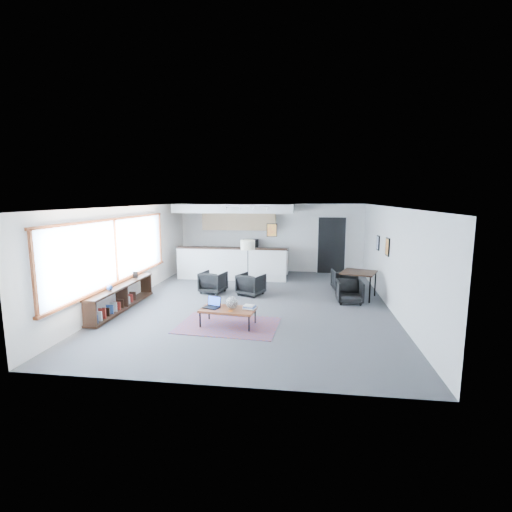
# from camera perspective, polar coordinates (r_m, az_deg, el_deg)

# --- Properties ---
(room) EXTENTS (7.02, 9.02, 2.62)m
(room) POSITION_cam_1_polar(r_m,az_deg,el_deg) (9.85, -0.13, 0.02)
(room) COLOR #48484B
(room) RESTS_ON ground
(window) EXTENTS (0.10, 5.95, 1.66)m
(window) POSITION_cam_1_polar(r_m,az_deg,el_deg) (10.06, -20.82, 0.50)
(window) COLOR #8CBFFF
(window) RESTS_ON room
(console) EXTENTS (0.35, 3.00, 0.80)m
(console) POSITION_cam_1_polar(r_m,az_deg,el_deg) (10.07, -20.04, -6.00)
(console) COLOR black
(console) RESTS_ON floor
(kitchenette) EXTENTS (4.20, 1.96, 2.60)m
(kitchenette) POSITION_cam_1_polar(r_m,az_deg,el_deg) (13.66, -3.04, 2.88)
(kitchenette) COLOR white
(kitchenette) RESTS_ON floor
(doorway) EXTENTS (1.10, 0.12, 2.15)m
(doorway) POSITION_cam_1_polar(r_m,az_deg,el_deg) (14.21, 11.52, 1.72)
(doorway) COLOR black
(doorway) RESTS_ON room
(track_light) EXTENTS (1.60, 0.07, 0.15)m
(track_light) POSITION_cam_1_polar(r_m,az_deg,el_deg) (12.00, -1.53, 7.53)
(track_light) COLOR silver
(track_light) RESTS_ON room
(wall_art_lower) EXTENTS (0.03, 0.38, 0.48)m
(wall_art_lower) POSITION_cam_1_polar(r_m,az_deg,el_deg) (10.36, 19.57, 1.34)
(wall_art_lower) COLOR black
(wall_art_lower) RESTS_ON room
(wall_art_upper) EXTENTS (0.03, 0.34, 0.44)m
(wall_art_upper) POSITION_cam_1_polar(r_m,az_deg,el_deg) (11.63, 18.25, 1.95)
(wall_art_upper) COLOR black
(wall_art_upper) RESTS_ON room
(kilim_rug) EXTENTS (2.29, 1.65, 0.01)m
(kilim_rug) POSITION_cam_1_polar(r_m,az_deg,el_deg) (8.47, -4.30, -10.57)
(kilim_rug) COLOR #5B3447
(kilim_rug) RESTS_ON floor
(coffee_table) EXTENTS (1.27, 0.77, 0.39)m
(coffee_table) POSITION_cam_1_polar(r_m,az_deg,el_deg) (8.36, -4.33, -8.26)
(coffee_table) COLOR brown
(coffee_table) RESTS_ON floor
(laptop) EXTENTS (0.41, 0.37, 0.24)m
(laptop) POSITION_cam_1_polar(r_m,az_deg,el_deg) (8.46, -6.65, -7.37)
(laptop) COLOR black
(laptop) RESTS_ON coffee_table
(ceramic_pot) EXTENTS (0.27, 0.27, 0.27)m
(ceramic_pot) POSITION_cam_1_polar(r_m,az_deg,el_deg) (8.32, -3.72, -7.14)
(ceramic_pot) COLOR gray
(ceramic_pot) RESTS_ON coffee_table
(book_stack) EXTENTS (0.31, 0.27, 0.08)m
(book_stack) POSITION_cam_1_polar(r_m,az_deg,el_deg) (8.31, -1.01, -7.85)
(book_stack) COLOR silver
(book_stack) RESTS_ON coffee_table
(coaster) EXTENTS (0.12, 0.12, 0.01)m
(coaster) POSITION_cam_1_polar(r_m,az_deg,el_deg) (8.16, -3.97, -8.45)
(coaster) COLOR #E5590C
(coaster) RESTS_ON coffee_table
(armchair_left) EXTENTS (0.81, 0.78, 0.70)m
(armchair_left) POSITION_cam_1_polar(r_m,az_deg,el_deg) (11.22, -6.62, -3.85)
(armchair_left) COLOR black
(armchair_left) RESTS_ON floor
(armchair_right) EXTENTS (0.87, 0.85, 0.70)m
(armchair_right) POSITION_cam_1_polar(r_m,az_deg,el_deg) (10.88, -0.77, -4.23)
(armchair_right) COLOR black
(armchair_right) RESTS_ON floor
(floor_lamp) EXTENTS (0.58, 0.58, 1.55)m
(floor_lamp) POSITION_cam_1_polar(r_m,az_deg,el_deg) (11.34, -1.27, 1.44)
(floor_lamp) COLOR black
(floor_lamp) RESTS_ON floor
(dining_table) EXTENTS (1.15, 1.15, 0.76)m
(dining_table) POSITION_cam_1_polar(r_m,az_deg,el_deg) (10.90, 15.51, -2.68)
(dining_table) COLOR black
(dining_table) RESTS_ON floor
(dining_chair_near) EXTENTS (0.59, 0.56, 0.58)m
(dining_chair_near) POSITION_cam_1_polar(r_m,az_deg,el_deg) (10.39, 14.19, -5.46)
(dining_chair_near) COLOR black
(dining_chair_near) RESTS_ON floor
(dining_chair_far) EXTENTS (0.66, 0.62, 0.60)m
(dining_chair_far) POSITION_cam_1_polar(r_m,az_deg,el_deg) (11.71, 13.38, -3.74)
(dining_chair_far) COLOR black
(dining_chair_far) RESTS_ON floor
(microwave) EXTENTS (0.61, 0.36, 0.40)m
(microwave) POSITION_cam_1_polar(r_m,az_deg,el_deg) (14.05, -0.86, 2.04)
(microwave) COLOR black
(microwave) RESTS_ON kitchenette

